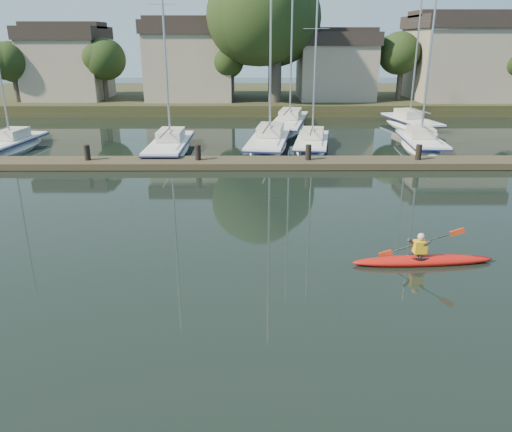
{
  "coord_description": "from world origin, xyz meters",
  "views": [
    {
      "loc": [
        0.02,
        -12.63,
        6.61
      ],
      "look_at": [
        0.09,
        2.54,
        1.2
      ],
      "focal_mm": 35.0,
      "sensor_mm": 36.0,
      "label": 1
    }
  ],
  "objects_px": {
    "sailboat_0": "(11,152)",
    "sailboat_7": "(410,129)",
    "dock": "(253,163)",
    "sailboat_6": "(289,130)",
    "kayak": "(422,259)",
    "sailboat_4": "(420,151)",
    "sailboat_1": "(170,154)",
    "sailboat_2": "(269,150)",
    "sailboat_3": "(312,151)"
  },
  "relations": [
    {
      "from": "sailboat_3",
      "to": "sailboat_7",
      "type": "height_order",
      "value": "sailboat_7"
    },
    {
      "from": "sailboat_0",
      "to": "sailboat_2",
      "type": "distance_m",
      "value": 16.43
    },
    {
      "from": "sailboat_4",
      "to": "sailboat_6",
      "type": "height_order",
      "value": "sailboat_6"
    },
    {
      "from": "sailboat_2",
      "to": "sailboat_4",
      "type": "bearing_deg",
      "value": 5.79
    },
    {
      "from": "sailboat_0",
      "to": "sailboat_1",
      "type": "distance_m",
      "value": 10.24
    },
    {
      "from": "kayak",
      "to": "sailboat_2",
      "type": "relative_size",
      "value": 0.27
    },
    {
      "from": "dock",
      "to": "sailboat_1",
      "type": "distance_m",
      "value": 6.48
    },
    {
      "from": "sailboat_4",
      "to": "sailboat_1",
      "type": "bearing_deg",
      "value": -172.15
    },
    {
      "from": "dock",
      "to": "sailboat_4",
      "type": "relative_size",
      "value": 2.72
    },
    {
      "from": "sailboat_3",
      "to": "dock",
      "type": "bearing_deg",
      "value": -118.18
    },
    {
      "from": "kayak",
      "to": "sailboat_4",
      "type": "relative_size",
      "value": 0.36
    },
    {
      "from": "sailboat_1",
      "to": "sailboat_6",
      "type": "distance_m",
      "value": 11.91
    },
    {
      "from": "sailboat_2",
      "to": "sailboat_3",
      "type": "distance_m",
      "value": 2.74
    },
    {
      "from": "dock",
      "to": "sailboat_4",
      "type": "xyz_separation_m",
      "value": [
        10.73,
        4.88,
        -0.41
      ]
    },
    {
      "from": "sailboat_4",
      "to": "sailboat_7",
      "type": "relative_size",
      "value": 0.92
    },
    {
      "from": "kayak",
      "to": "sailboat_0",
      "type": "height_order",
      "value": "sailboat_0"
    },
    {
      "from": "sailboat_6",
      "to": "sailboat_7",
      "type": "xyz_separation_m",
      "value": [
        9.68,
        0.38,
        -0.0
      ]
    },
    {
      "from": "sailboat_1",
      "to": "sailboat_2",
      "type": "xyz_separation_m",
      "value": [
        6.19,
        1.37,
        -0.01
      ]
    },
    {
      "from": "sailboat_0",
      "to": "sailboat_2",
      "type": "relative_size",
      "value": 0.74
    },
    {
      "from": "sailboat_2",
      "to": "sailboat_6",
      "type": "distance_m",
      "value": 7.67
    },
    {
      "from": "kayak",
      "to": "sailboat_1",
      "type": "height_order",
      "value": "sailboat_1"
    },
    {
      "from": "sailboat_7",
      "to": "sailboat_1",
      "type": "bearing_deg",
      "value": -162.62
    },
    {
      "from": "sailboat_3",
      "to": "sailboat_0",
      "type": "bearing_deg",
      "value": -169.64
    },
    {
      "from": "sailboat_7",
      "to": "sailboat_2",
      "type": "bearing_deg",
      "value": -155.82
    },
    {
      "from": "sailboat_2",
      "to": "sailboat_4",
      "type": "distance_m",
      "value": 9.7
    },
    {
      "from": "kayak",
      "to": "sailboat_6",
      "type": "distance_m",
      "value": 25.4
    },
    {
      "from": "dock",
      "to": "sailboat_7",
      "type": "xyz_separation_m",
      "value": [
        12.52,
        13.12,
        -0.41
      ]
    },
    {
      "from": "sailboat_2",
      "to": "sailboat_6",
      "type": "relative_size",
      "value": 0.94
    },
    {
      "from": "dock",
      "to": "sailboat_2",
      "type": "bearing_deg",
      "value": 78.87
    },
    {
      "from": "dock",
      "to": "sailboat_4",
      "type": "bearing_deg",
      "value": 24.43
    },
    {
      "from": "sailboat_0",
      "to": "sailboat_7",
      "type": "distance_m",
      "value": 29.19
    },
    {
      "from": "sailboat_3",
      "to": "kayak",
      "type": "bearing_deg",
      "value": -75.71
    },
    {
      "from": "dock",
      "to": "sailboat_2",
      "type": "relative_size",
      "value": 2.08
    },
    {
      "from": "kayak",
      "to": "sailboat_7",
      "type": "xyz_separation_m",
      "value": [
        7.27,
        25.66,
        -0.38
      ]
    },
    {
      "from": "sailboat_1",
      "to": "sailboat_4",
      "type": "distance_m",
      "value": 15.92
    },
    {
      "from": "sailboat_1",
      "to": "sailboat_7",
      "type": "bearing_deg",
      "value": 27.95
    },
    {
      "from": "sailboat_0",
      "to": "sailboat_6",
      "type": "bearing_deg",
      "value": 29.93
    },
    {
      "from": "dock",
      "to": "sailboat_6",
      "type": "height_order",
      "value": "sailboat_6"
    },
    {
      "from": "sailboat_1",
      "to": "sailboat_2",
      "type": "height_order",
      "value": "sailboat_2"
    },
    {
      "from": "sailboat_6",
      "to": "sailboat_7",
      "type": "distance_m",
      "value": 9.69
    },
    {
      "from": "sailboat_2",
      "to": "kayak",
      "type": "bearing_deg",
      "value": -68.52
    },
    {
      "from": "kayak",
      "to": "dock",
      "type": "bearing_deg",
      "value": 109.18
    },
    {
      "from": "sailboat_1",
      "to": "sailboat_6",
      "type": "bearing_deg",
      "value": 48.26
    },
    {
      "from": "kayak",
      "to": "sailboat_4",
      "type": "height_order",
      "value": "sailboat_4"
    },
    {
      "from": "dock",
      "to": "sailboat_7",
      "type": "distance_m",
      "value": 18.14
    },
    {
      "from": "sailboat_7",
      "to": "kayak",
      "type": "bearing_deg",
      "value": -115.95
    },
    {
      "from": "sailboat_1",
      "to": "sailboat_7",
      "type": "xyz_separation_m",
      "value": [
        17.68,
        9.21,
        -0.0
      ]
    },
    {
      "from": "sailboat_1",
      "to": "sailboat_3",
      "type": "relative_size",
      "value": 1.17
    },
    {
      "from": "sailboat_1",
      "to": "sailboat_7",
      "type": "height_order",
      "value": "sailboat_1"
    },
    {
      "from": "dock",
      "to": "sailboat_6",
      "type": "distance_m",
      "value": 13.06
    }
  ]
}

